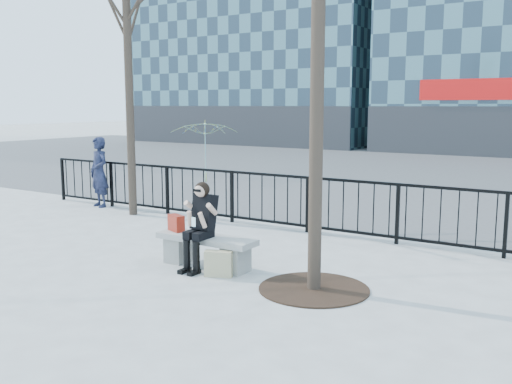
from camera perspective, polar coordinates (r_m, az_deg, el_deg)
The scene contains 10 objects.
ground at distance 8.91m, azimuth -4.97°, elevation -7.46°, with size 120.00×120.00×0.00m, color gray.
street_surface at distance 22.54m, azimuth 18.81°, elevation 1.96°, with size 60.00×23.00×0.01m, color #474747.
railing at distance 11.26m, azimuth 4.28°, elevation -1.15°, with size 14.00×0.06×1.10m.
tree_grate at distance 7.87m, azimuth 5.81°, elevation -9.61°, with size 1.50×1.50×0.02m, color black.
bench_main at distance 8.84m, azimuth -5.00°, elevation -5.58°, with size 1.65×0.46×0.49m.
seated_woman at distance 8.63m, azimuth -5.68°, elevation -3.43°, with size 0.50×0.64×1.34m.
handbag at distance 9.15m, azimuth -7.99°, elevation -3.09°, with size 0.31×0.15×0.26m, color maroon.
shopping_bag at distance 8.36m, azimuth -3.76°, elevation -7.18°, with size 0.40×0.15×0.38m, color beige.
standing_man at distance 14.40m, azimuth -15.42°, elevation 1.93°, with size 0.63×0.41×1.71m, color black.
vendor_umbrella at distance 18.34m, azimuth -5.17°, elevation 4.06°, with size 2.18×2.22×2.00m, color yellow.
Camera 1 is at (5.21, -6.79, 2.48)m, focal length 40.00 mm.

